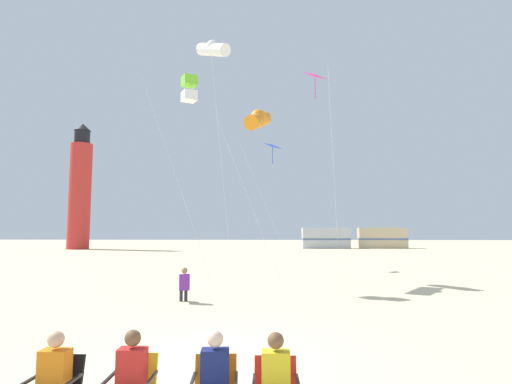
{
  "coord_description": "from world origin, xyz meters",
  "views": [
    {
      "loc": [
        1.01,
        -7.56,
        2.38
      ],
      "look_at": [
        0.16,
        12.2,
        4.27
      ],
      "focal_mm": 28.5,
      "sensor_mm": 36.0,
      "label": 1
    }
  ],
  "objects_px": {
    "lighthouse_distant": "(80,190)",
    "kite_diamond_blue": "(272,150)",
    "kite_box_lime": "(189,89)",
    "rv_van_tan": "(382,238)",
    "camp_chair_yellow": "(133,384)",
    "rv_van_silver": "(326,238)",
    "kite_diamond_magenta": "(316,84)",
    "spectator_red_chair": "(276,382)",
    "kite_tube_white": "(213,49)",
    "spectator_black_chair": "(50,380)",
    "spectator_yellow_chair": "(130,378)",
    "kite_tube_orange": "(258,120)",
    "kite_flyer_standing": "(184,284)",
    "spectator_orange_chair": "(214,379)"
  },
  "relations": [
    {
      "from": "lighthouse_distant",
      "to": "kite_diamond_blue",
      "type": "bearing_deg",
      "value": -45.5
    },
    {
      "from": "kite_box_lime",
      "to": "rv_van_tan",
      "type": "bearing_deg",
      "value": 64.65
    },
    {
      "from": "lighthouse_distant",
      "to": "rv_van_tan",
      "type": "distance_m",
      "value": 41.32
    },
    {
      "from": "camp_chair_yellow",
      "to": "rv_van_tan",
      "type": "relative_size",
      "value": 0.13
    },
    {
      "from": "camp_chair_yellow",
      "to": "rv_van_silver",
      "type": "relative_size",
      "value": 0.13
    },
    {
      "from": "kite_diamond_magenta",
      "to": "camp_chair_yellow",
      "type": "bearing_deg",
      "value": -104.7
    },
    {
      "from": "spectator_red_chair",
      "to": "kite_tube_white",
      "type": "xyz_separation_m",
      "value": [
        -3.35,
        16.6,
        11.83
      ]
    },
    {
      "from": "spectator_black_chair",
      "to": "lighthouse_distant",
      "type": "distance_m",
      "value": 53.43
    },
    {
      "from": "kite_tube_white",
      "to": "spectator_yellow_chair",
      "type": "bearing_deg",
      "value": -84.52
    },
    {
      "from": "kite_diamond_magenta",
      "to": "kite_tube_orange",
      "type": "relative_size",
      "value": 1.25
    },
    {
      "from": "spectator_black_chair",
      "to": "rv_van_tan",
      "type": "relative_size",
      "value": 0.18
    },
    {
      "from": "spectator_red_chair",
      "to": "kite_box_lime",
      "type": "distance_m",
      "value": 15.37
    },
    {
      "from": "camp_chair_yellow",
      "to": "rv_van_tan",
      "type": "xyz_separation_m",
      "value": [
        16.64,
        51.69,
        0.89
      ]
    },
    {
      "from": "spectator_black_chair",
      "to": "kite_tube_orange",
      "type": "bearing_deg",
      "value": 83.56
    },
    {
      "from": "spectator_black_chair",
      "to": "kite_diamond_blue",
      "type": "relative_size",
      "value": 0.14
    },
    {
      "from": "camp_chair_yellow",
      "to": "lighthouse_distant",
      "type": "relative_size",
      "value": 0.05
    },
    {
      "from": "spectator_red_chair",
      "to": "rv_van_tan",
      "type": "distance_m",
      "value": 53.96
    },
    {
      "from": "spectator_red_chair",
      "to": "kite_flyer_standing",
      "type": "xyz_separation_m",
      "value": [
        -3.02,
        8.72,
        0.0
      ]
    },
    {
      "from": "spectator_black_chair",
      "to": "kite_flyer_standing",
      "type": "xyz_separation_m",
      "value": [
        -0.34,
        8.78,
        0.0
      ]
    },
    {
      "from": "lighthouse_distant",
      "to": "rv_van_tan",
      "type": "relative_size",
      "value": 2.57
    },
    {
      "from": "spectator_orange_chair",
      "to": "kite_box_lime",
      "type": "relative_size",
      "value": 0.12
    },
    {
      "from": "spectator_red_chair",
      "to": "spectator_orange_chair",
      "type": "bearing_deg",
      "value": 175.7
    },
    {
      "from": "camp_chair_yellow",
      "to": "kite_tube_white",
      "type": "relative_size",
      "value": 0.06
    },
    {
      "from": "kite_diamond_magenta",
      "to": "lighthouse_distant",
      "type": "height_order",
      "value": "lighthouse_distant"
    },
    {
      "from": "rv_van_tan",
      "to": "spectator_orange_chair",
      "type": "bearing_deg",
      "value": -103.89
    },
    {
      "from": "kite_flyer_standing",
      "to": "kite_tube_orange",
      "type": "bearing_deg",
      "value": -128.86
    },
    {
      "from": "kite_tube_orange",
      "to": "lighthouse_distant",
      "type": "xyz_separation_m",
      "value": [
        -24.97,
        33.48,
        0.13
      ]
    },
    {
      "from": "kite_diamond_blue",
      "to": "kite_tube_white",
      "type": "relative_size",
      "value": 0.62
    },
    {
      "from": "kite_flyer_standing",
      "to": "rv_van_tan",
      "type": "bearing_deg",
      "value": -128.57
    },
    {
      "from": "spectator_orange_chair",
      "to": "rv_van_tan",
      "type": "xyz_separation_m",
      "value": [
        15.61,
        51.82,
        0.78
      ]
    },
    {
      "from": "camp_chair_yellow",
      "to": "kite_box_lime",
      "type": "relative_size",
      "value": 0.09
    },
    {
      "from": "kite_tube_white",
      "to": "rv_van_tan",
      "type": "relative_size",
      "value": 2.01
    },
    {
      "from": "spectator_black_chair",
      "to": "camp_chair_yellow",
      "type": "xyz_separation_m",
      "value": [
        0.92,
        0.23,
        -0.11
      ]
    },
    {
      "from": "spectator_black_chair",
      "to": "camp_chair_yellow",
      "type": "relative_size",
      "value": 1.41
    },
    {
      "from": "kite_diamond_blue",
      "to": "rv_van_silver",
      "type": "bearing_deg",
      "value": 76.37
    },
    {
      "from": "kite_diamond_blue",
      "to": "kite_flyer_standing",
      "type": "bearing_deg",
      "value": -102.81
    },
    {
      "from": "rv_van_silver",
      "to": "kite_tube_orange",
      "type": "bearing_deg",
      "value": -102.44
    },
    {
      "from": "spectator_black_chair",
      "to": "spectator_red_chair",
      "type": "distance_m",
      "value": 2.68
    },
    {
      "from": "kite_tube_white",
      "to": "rv_van_tan",
      "type": "bearing_deg",
      "value": 62.67
    },
    {
      "from": "kite_tube_white",
      "to": "rv_van_tan",
      "type": "distance_m",
      "value": 41.21
    },
    {
      "from": "kite_flyer_standing",
      "to": "lighthouse_distant",
      "type": "height_order",
      "value": "lighthouse_distant"
    },
    {
      "from": "kite_diamond_blue",
      "to": "kite_box_lime",
      "type": "relative_size",
      "value": 0.88
    },
    {
      "from": "spectator_black_chair",
      "to": "spectator_orange_chair",
      "type": "distance_m",
      "value": 1.95
    },
    {
      "from": "spectator_black_chair",
      "to": "kite_diamond_blue",
      "type": "distance_m",
      "value": 22.87
    },
    {
      "from": "kite_tube_orange",
      "to": "camp_chair_yellow",
      "type": "bearing_deg",
      "value": -94.19
    },
    {
      "from": "spectator_yellow_chair",
      "to": "rv_van_tan",
      "type": "distance_m",
      "value": 54.43
    },
    {
      "from": "kite_diamond_blue",
      "to": "rv_van_tan",
      "type": "relative_size",
      "value": 1.25
    },
    {
      "from": "rv_van_tan",
      "to": "kite_tube_orange",
      "type": "bearing_deg",
      "value": -109.61
    },
    {
      "from": "spectator_yellow_chair",
      "to": "kite_box_lime",
      "type": "height_order",
      "value": "kite_box_lime"
    },
    {
      "from": "spectator_yellow_chair",
      "to": "kite_tube_orange",
      "type": "xyz_separation_m",
      "value": [
        1.02,
        14.09,
        7.1
      ]
    }
  ]
}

